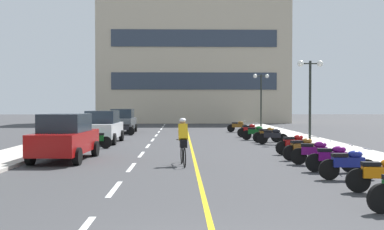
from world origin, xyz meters
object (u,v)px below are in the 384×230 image
(motorcycle_6, at_px, (294,144))
(motorcycle_8, at_px, (273,136))
(parked_car_far, at_px, (123,121))
(motorcycle_13, at_px, (238,126))
(motorcycle_10, at_px, (256,132))
(parked_car_mid, at_px, (103,127))
(motorcycle_4, at_px, (315,152))
(motorcycle_1, at_px, (382,174))
(street_lamp_far, at_px, (261,88))
(motorcycle_7, at_px, (94,139))
(motorcycle_3, at_px, (333,158))
(motorcycle_11, at_px, (249,130))
(motorcycle_5, at_px, (303,148))
(motorcycle_9, at_px, (267,134))
(street_lamp_mid, at_px, (310,81))
(motorcycle_2, at_px, (348,164))
(cyclist_rider, at_px, (183,141))
(parked_car_near, at_px, (65,137))
(motorcycle_12, at_px, (123,128))

(motorcycle_6, relative_size, motorcycle_8, 1.03)
(parked_car_far, relative_size, motorcycle_13, 2.53)
(motorcycle_8, distance_m, motorcycle_10, 3.00)
(parked_car_mid, relative_size, motorcycle_4, 2.57)
(motorcycle_1, bearing_deg, motorcycle_8, 89.80)
(street_lamp_far, bearing_deg, motorcycle_13, -114.68)
(motorcycle_4, relative_size, motorcycle_7, 0.97)
(motorcycle_3, bearing_deg, motorcycle_11, 91.03)
(motorcycle_5, xyz_separation_m, motorcycle_8, (0.21, 6.79, 0.00))
(motorcycle_6, bearing_deg, motorcycle_3, -90.77)
(motorcycle_5, xyz_separation_m, motorcycle_9, (0.18, 8.20, 0.00))
(motorcycle_1, height_order, motorcycle_13, same)
(street_lamp_mid, distance_m, motorcycle_3, 11.78)
(motorcycle_7, bearing_deg, parked_car_far, 90.84)
(motorcycle_8, bearing_deg, motorcycle_5, -91.76)
(street_lamp_mid, relative_size, motorcycle_2, 2.67)
(cyclist_rider, bearing_deg, motorcycle_11, 72.00)
(street_lamp_mid, bearing_deg, street_lamp_far, 89.70)
(parked_car_far, bearing_deg, motorcycle_5, -61.60)
(motorcycle_2, bearing_deg, parked_car_near, 152.85)
(motorcycle_8, bearing_deg, motorcycle_13, 92.67)
(motorcycle_4, bearing_deg, motorcycle_8, 88.74)
(street_lamp_far, bearing_deg, motorcycle_4, -95.84)
(motorcycle_13, bearing_deg, parked_car_far, -176.54)
(parked_car_mid, height_order, motorcycle_5, parked_car_mid)
(parked_car_near, distance_m, motorcycle_2, 10.52)
(motorcycle_12, bearing_deg, parked_car_near, -91.81)
(motorcycle_9, distance_m, motorcycle_13, 9.40)
(motorcycle_4, distance_m, motorcycle_5, 1.52)
(motorcycle_1, bearing_deg, cyclist_rider, 132.90)
(parked_car_mid, height_order, motorcycle_11, parked_car_mid)
(motorcycle_7, relative_size, motorcycle_9, 1.01)
(parked_car_mid, height_order, motorcycle_2, parked_car_mid)
(motorcycle_1, relative_size, motorcycle_4, 1.03)
(motorcycle_8, xyz_separation_m, motorcycle_11, (-0.40, 5.70, 0.00))
(parked_car_far, height_order, motorcycle_10, parked_car_far)
(parked_car_mid, bearing_deg, motorcycle_1, -57.51)
(motorcycle_12, bearing_deg, motorcycle_2, -64.97)
(motorcycle_5, bearing_deg, motorcycle_12, 121.52)
(street_lamp_far, distance_m, motorcycle_3, 27.51)
(street_lamp_far, bearing_deg, parked_car_far, -149.75)
(parked_car_near, distance_m, motorcycle_8, 11.60)
(motorcycle_2, distance_m, motorcycle_10, 14.42)
(motorcycle_6, bearing_deg, motorcycle_10, 92.79)
(parked_car_near, xyz_separation_m, parked_car_far, (0.06, 16.91, 0.00))
(motorcycle_4, xyz_separation_m, motorcycle_6, (0.14, 3.46, 0.00))
(motorcycle_9, distance_m, cyclist_rider, 10.77)
(motorcycle_1, height_order, motorcycle_6, same)
(motorcycle_9, xyz_separation_m, motorcycle_13, (-0.48, 9.39, 0.00))
(motorcycle_2, relative_size, motorcycle_3, 1.00)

